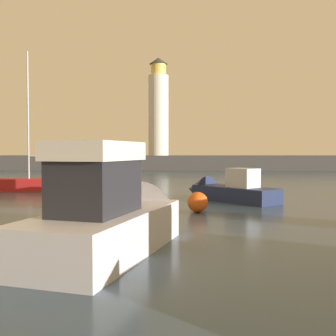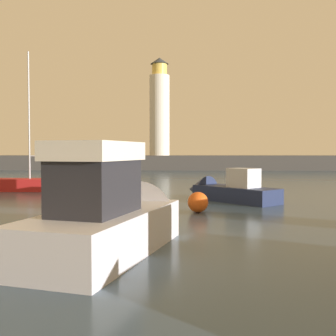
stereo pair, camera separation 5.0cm
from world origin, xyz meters
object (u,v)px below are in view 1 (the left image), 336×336
sailboat_moored (38,184)px  lighthouse (158,109)px  motorboat_1 (121,214)px  motorboat_5 (85,189)px  motorboat_6 (222,190)px  mooring_buoy (198,202)px

sailboat_moored → lighthouse: bearing=78.7°
motorboat_1 → motorboat_5: (-3.61, 10.61, -0.14)m
motorboat_1 → motorboat_6: bearing=70.6°
sailboat_moored → motorboat_6: bearing=-22.0°
lighthouse → sailboat_moored: 37.92m
motorboat_5 → mooring_buoy: bearing=-27.6°
mooring_buoy → lighthouse: bearing=95.5°
motorboat_6 → sailboat_moored: bearing=158.0°
motorboat_6 → mooring_buoy: 5.60m
motorboat_1 → mooring_buoy: motorboat_1 is taller
sailboat_moored → mooring_buoy: size_ratio=10.37×
motorboat_6 → sailboat_moored: (-13.44, 5.42, -0.05)m
motorboat_5 → sailboat_moored: size_ratio=0.75×
motorboat_5 → mooring_buoy: (6.33, -3.31, -0.36)m
lighthouse → mooring_buoy: bearing=-84.5°
motorboat_1 → sailboat_moored: bearing=116.5°
motorboat_5 → mooring_buoy: motorboat_5 is taller
motorboat_6 → mooring_buoy: size_ratio=6.26×
lighthouse → sailboat_moored: size_ratio=1.49×
motorboat_6 → sailboat_moored: size_ratio=0.60×
mooring_buoy → sailboat_moored: bearing=137.5°
motorboat_6 → motorboat_5: bearing=-166.0°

